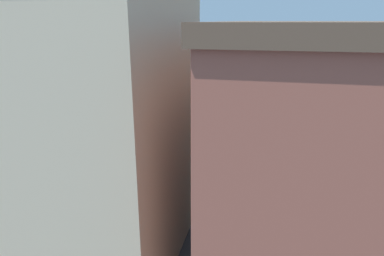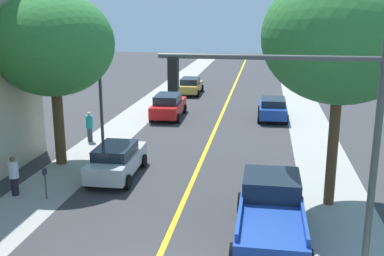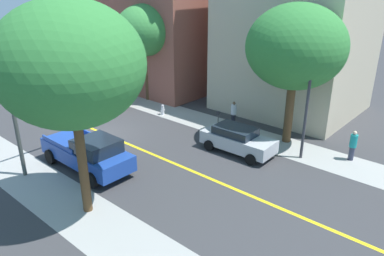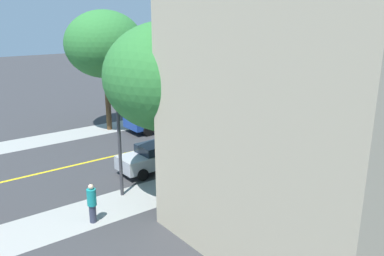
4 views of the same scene
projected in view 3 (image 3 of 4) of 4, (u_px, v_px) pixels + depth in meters
name	position (u px, v px, depth m)	size (l,w,h in m)	color
ground_plane	(103.00, 133.00, 24.17)	(140.00, 140.00, 0.00)	#38383A
sidewalk_left	(168.00, 110.00, 28.36)	(2.72, 126.00, 0.01)	#9E9E99
sidewalk_right	(12.00, 166.00, 19.98)	(2.72, 126.00, 0.01)	#9E9E99
road_centerline_stripe	(103.00, 133.00, 24.17)	(0.20, 126.00, 0.00)	yellow
tan_rowhouse	(179.00, 28.00, 34.28)	(12.13, 10.34, 10.21)	#935142
pale_office_building	(297.00, 30.00, 26.81)	(9.01, 9.81, 11.85)	beige
street_tree_left_near	(145.00, 30.00, 28.86)	(4.69, 4.69, 7.65)	brown
street_tree_right_corner	(70.00, 65.00, 13.78)	(5.73, 5.73, 8.87)	brown
street_tree_left_far	(296.00, 47.00, 20.86)	(5.70, 5.70, 8.25)	brown
fire_hydrant	(163.00, 110.00, 27.40)	(0.44, 0.24, 0.77)	silver
parking_meter	(218.00, 118.00, 24.43)	(0.12, 0.18, 1.31)	#4C4C51
traffic_light_mast	(45.00, 83.00, 18.65)	(5.95, 0.32, 6.74)	#474C47
street_lamp	(309.00, 89.00, 19.39)	(0.70, 0.36, 6.52)	#38383D
silver_sedan_left_curb	(237.00, 139.00, 21.28)	(2.02, 4.34, 1.53)	#B7BABF
white_sedan_left_curb	(102.00, 96.00, 29.17)	(2.02, 4.32, 1.53)	silver
blue_pickup_truck	(88.00, 152.00, 19.37)	(2.36, 5.68, 1.90)	#1E429E
pedestrian_teal_shirt	(353.00, 145.00, 20.32)	(0.39, 0.39, 1.73)	#33384C
pedestrian_white_shirt	(234.00, 113.00, 25.32)	(0.39, 0.39, 1.66)	black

